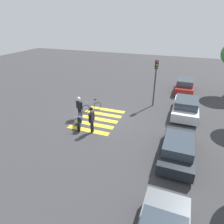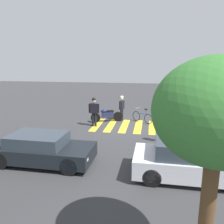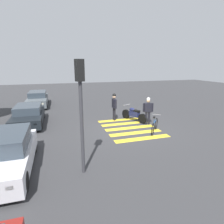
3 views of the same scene
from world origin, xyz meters
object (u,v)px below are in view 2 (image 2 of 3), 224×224
Objects in this scene: car_white_van at (191,160)px; car_black_suv at (42,149)px; leaning_bicycle at (142,117)px; officer_by_motorcycle at (94,109)px; police_motorcycle at (107,115)px; traffic_light_pole at (206,94)px; officer_on_foot at (122,106)px.

car_black_suv is at bearing -2.04° from car_white_van.
leaning_bicycle is 0.74× the size of officer_by_motorcycle.
leaning_bicycle is 3.44m from officer_by_motorcycle.
traffic_light_pole reaches higher than police_motorcycle.
police_motorcycle is 1.52m from officer_by_motorcycle.
officer_by_motorcycle is 5.69m from car_black_suv.
police_motorcycle is 0.53× the size of traffic_light_pole.
leaning_bicycle is 0.79× the size of officer_on_foot.
officer_by_motorcycle is 7.72m from car_white_van.
leaning_bicycle is at bearing -118.12° from car_black_suv.
officer_by_motorcycle reaches higher than leaning_bicycle.
leaning_bicycle is 5.92m from traffic_light_pole.
traffic_light_pole reaches higher than car_white_van.
officer_on_foot is at bearing -150.49° from police_motorcycle.
traffic_light_pole is (-5.99, 3.09, 1.58)m from officer_by_motorcycle.
police_motorcycle is 7.27m from traffic_light_pole.
police_motorcycle is at bearing 29.51° from officer_on_foot.
officer_by_motorcycle is at bearing 49.01° from officer_on_foot.
police_motorcycle is 6.99m from car_black_suv.
police_motorcycle is 8.36m from car_white_van.
car_black_suv is at bearing 82.16° from officer_by_motorcycle.
car_white_van is (-4.46, 7.07, 0.21)m from police_motorcycle.
leaning_bicycle is at bearing -174.34° from police_motorcycle.
leaning_bicycle is 0.33× the size of car_white_van.
officer_by_motorcycle reaches higher than officer_on_foot.
car_white_van is 3.53m from traffic_light_pole.
officer_on_foot is 0.42× the size of car_white_van.
officer_by_motorcycle is 0.46× the size of car_black_suv.
police_motorcycle is at bearing -57.75° from car_white_van.
leaning_bicycle is 0.35× the size of traffic_light_pole.
car_black_suv is at bearing 61.88° from leaning_bicycle.
officer_by_motorcycle is (0.59, 1.25, 0.65)m from police_motorcycle.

